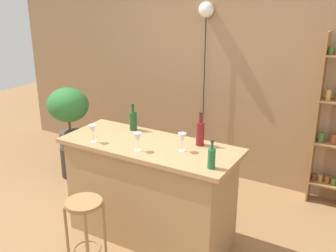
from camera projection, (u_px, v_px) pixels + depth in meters
ground at (133, 251)px, 3.69m from camera, size 12.00×12.00×0.00m
back_wall at (223, 65)px, 4.81m from camera, size 6.40×0.10×2.80m
kitchen_counter at (150, 190)px, 3.77m from camera, size 1.65×0.67×0.96m
bar_stool at (85, 221)px, 3.28m from camera, size 0.30×0.30×0.67m
spice_shelf at (336, 122)px, 4.18m from camera, size 0.38×0.18×1.88m
plant_stool at (73, 161)px, 5.08m from camera, size 0.29×0.29×0.39m
potted_plant at (68, 110)px, 4.85m from camera, size 0.52×0.47×0.77m
bottle_wine_red at (200, 133)px, 3.54m from camera, size 0.08×0.08×0.31m
bottle_olive_oil at (133, 120)px, 3.92m from camera, size 0.07×0.07×0.26m
bottle_vinegar at (212, 158)px, 3.10m from camera, size 0.06×0.06×0.23m
wine_glass_left at (182, 138)px, 3.42m from camera, size 0.07×0.07×0.16m
wine_glass_center at (93, 130)px, 3.61m from camera, size 0.07×0.07×0.16m
wine_glass_right at (138, 138)px, 3.42m from camera, size 0.07×0.07×0.16m
pendant_globe_light at (206, 14)px, 4.61m from camera, size 0.18×0.18×2.13m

